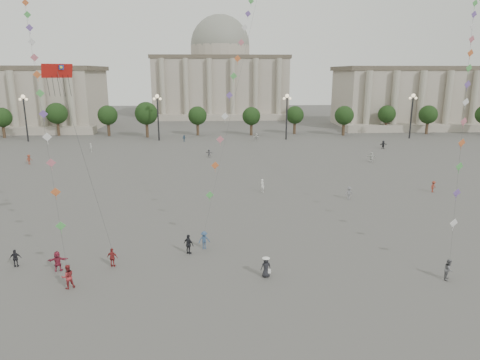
{
  "coord_description": "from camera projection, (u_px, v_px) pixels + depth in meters",
  "views": [
    {
      "loc": [
        -1.18,
        -30.29,
        15.45
      ],
      "look_at": [
        1.01,
        12.0,
        4.79
      ],
      "focal_mm": 32.0,
      "sensor_mm": 36.0,
      "label": 1
    }
  ],
  "objects": [
    {
      "name": "hall_central",
      "position": [
        221.0,
        76.0,
        154.83
      ],
      "size": [
        48.3,
        34.3,
        35.5
      ],
      "color": "#A89F8D",
      "rests_on": "ground"
    },
    {
      "name": "person_crowd_8",
      "position": [
        433.0,
        187.0,
        56.7
      ],
      "size": [
        1.13,
        1.01,
        1.52
      ],
      "primitive_type": "imported",
      "rotation": [
        0.0,
        0.0,
        0.59
      ],
      "color": "maroon",
      "rests_on": "ground"
    },
    {
      "name": "person_crowd_0",
      "position": [
        184.0,
        138.0,
        98.38
      ],
      "size": [
        0.96,
        0.87,
        1.57
      ],
      "primitive_type": "imported",
      "rotation": [
        0.0,
        0.0,
        0.67
      ],
      "color": "#395D80",
      "rests_on": "ground"
    },
    {
      "name": "hat_person",
      "position": [
        266.0,
        267.0,
        33.08
      ],
      "size": [
        0.87,
        0.64,
        1.69
      ],
      "color": "black",
      "rests_on": "ground"
    },
    {
      "name": "kite_flyer_2",
      "position": [
        449.0,
        269.0,
        32.69
      ],
      "size": [
        0.98,
        1.01,
        1.65
      ],
      "primitive_type": "imported",
      "rotation": [
        0.0,
        0.0,
        0.93
      ],
      "color": "slate",
      "rests_on": "ground"
    },
    {
      "name": "tourist_1",
      "position": [
        189.0,
        244.0,
        37.31
      ],
      "size": [
        1.09,
        0.97,
        1.78
      ],
      "primitive_type": "imported",
      "rotation": [
        0.0,
        0.0,
        2.5
      ],
      "color": "black",
      "rests_on": "ground"
    },
    {
      "name": "tourist_2",
      "position": [
        58.0,
        261.0,
        34.1
      ],
      "size": [
        1.62,
        0.77,
        1.67
      ],
      "primitive_type": "imported",
      "rotation": [
        0.0,
        0.0,
        3.33
      ],
      "color": "#9A2A41",
      "rests_on": "ground"
    },
    {
      "name": "person_crowd_4",
      "position": [
        257.0,
        137.0,
        99.19
      ],
      "size": [
        1.75,
        1.11,
        1.8
      ],
      "primitive_type": "imported",
      "rotation": [
        0.0,
        0.0,
        3.52
      ],
      "color": "silver",
      "rests_on": "ground"
    },
    {
      "name": "person_crowd_7",
      "position": [
        371.0,
        157.0,
        75.75
      ],
      "size": [
        1.77,
        1.0,
        1.82
      ],
      "primitive_type": "imported",
      "rotation": [
        0.0,
        0.0,
        2.85
      ],
      "color": "silver",
      "rests_on": "ground"
    },
    {
      "name": "tree_row",
      "position": [
        222.0,
        114.0,
        107.39
      ],
      "size": [
        137.12,
        5.12,
        8.0
      ],
      "color": "#372A1B",
      "rests_on": "ground"
    },
    {
      "name": "kite_flyer_1",
      "position": [
        204.0,
        240.0,
        38.44
      ],
      "size": [
        1.16,
        0.81,
        1.64
      ],
      "primitive_type": "imported",
      "rotation": [
        0.0,
        0.0,
        0.2
      ],
      "color": "#334E74",
      "rests_on": "ground"
    },
    {
      "name": "tourist_0",
      "position": [
        112.0,
        258.0,
        34.87
      ],
      "size": [
        0.99,
        0.58,
        1.59
      ],
      "primitive_type": "imported",
      "rotation": [
        0.0,
        0.0,
        2.92
      ],
      "color": "maroon",
      "rests_on": "ground"
    },
    {
      "name": "kite_flyer_0",
      "position": [
        68.0,
        277.0,
        31.32
      ],
      "size": [
        1.13,
        1.05,
        1.85
      ],
      "primitive_type": "imported",
      "rotation": [
        0.0,
        0.0,
        3.65
      ],
      "color": "maroon",
      "rests_on": "ground"
    },
    {
      "name": "lamp_post_mid_east",
      "position": [
        287.0,
        108.0,
        99.91
      ],
      "size": [
        2.0,
        0.9,
        10.65
      ],
      "color": "#262628",
      "rests_on": "ground"
    },
    {
      "name": "ground",
      "position": [
        235.0,
        278.0,
        33.16
      ],
      "size": [
        360.0,
        360.0,
        0.0
      ],
      "primitive_type": "plane",
      "color": "#4E4C49",
      "rests_on": "ground"
    },
    {
      "name": "person_crowd_2",
      "position": [
        29.0,
        159.0,
        73.95
      ],
      "size": [
        1.11,
        1.27,
        1.7
      ],
      "primitive_type": "imported",
      "rotation": [
        0.0,
        0.0,
        1.03
      ],
      "color": "brown",
      "rests_on": "ground"
    },
    {
      "name": "person_crowd_10",
      "position": [
        91.0,
        147.0,
        85.74
      ],
      "size": [
        0.64,
        0.74,
        1.71
      ],
      "primitive_type": "imported",
      "rotation": [
        0.0,
        0.0,
        2.03
      ],
      "color": "silver",
      "rests_on": "ground"
    },
    {
      "name": "person_crowd_13",
      "position": [
        262.0,
        186.0,
        56.69
      ],
      "size": [
        0.74,
        0.77,
        1.78
      ],
      "primitive_type": "imported",
      "rotation": [
        0.0,
        0.0,
        2.26
      ],
      "color": "white",
      "rests_on": "ground"
    },
    {
      "name": "person_crowd_12",
      "position": [
        209.0,
        153.0,
        80.05
      ],
      "size": [
        1.52,
        0.89,
        1.56
      ],
      "primitive_type": "imported",
      "rotation": [
        0.0,
        0.0,
        2.83
      ],
      "color": "slate",
      "rests_on": "ground"
    },
    {
      "name": "person_crowd_6",
      "position": [
        349.0,
        193.0,
        53.59
      ],
      "size": [
        1.1,
        0.71,
        1.61
      ],
      "primitive_type": "imported",
      "rotation": [
        0.0,
        0.0,
        0.11
      ],
      "color": "slate",
      "rests_on": "ground"
    },
    {
      "name": "dragon_kite",
      "position": [
        59.0,
        82.0,
        32.13
      ],
      "size": [
        2.7,
        1.6,
        14.69
      ],
      "color": "#B41813",
      "rests_on": "ground"
    },
    {
      "name": "person_crowd_9",
      "position": [
        383.0,
        145.0,
        89.06
      ],
      "size": [
        1.63,
        0.71,
        1.7
      ],
      "primitive_type": "imported",
      "rotation": [
        0.0,
        0.0,
        0.14
      ],
      "color": "black",
      "rests_on": "ground"
    },
    {
      "name": "hall_east",
      "position": [
        476.0,
        97.0,
        125.8
      ],
      "size": [
        84.0,
        26.22,
        17.2
      ],
      "color": "#A89F8D",
      "rests_on": "ground"
    },
    {
      "name": "tourist_4",
      "position": [
        16.0,
        258.0,
        34.83
      ],
      "size": [
        0.94,
        0.53,
        1.51
      ],
      "primitive_type": "imported",
      "rotation": [
        0.0,
        0.0,
        3.33
      ],
      "color": "black",
      "rests_on": "ground"
    },
    {
      "name": "lamp_post_far_west",
      "position": [
        24.0,
        109.0,
        96.9
      ],
      "size": [
        2.0,
        0.9,
        10.65
      ],
      "color": "#262628",
      "rests_on": "ground"
    },
    {
      "name": "lamp_post_mid_west",
      "position": [
        158.0,
        109.0,
        98.41
      ],
      "size": [
        2.0,
        0.9,
        10.65
      ],
      "color": "#262628",
      "rests_on": "ground"
    },
    {
      "name": "lamp_post_far_east",
      "position": [
        412.0,
        108.0,
        101.42
      ],
      "size": [
        2.0,
        0.9,
        10.65
      ],
      "color": "#262628",
      "rests_on": "ground"
    }
  ]
}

